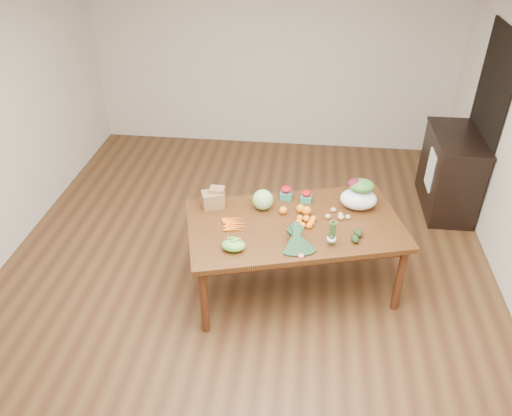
# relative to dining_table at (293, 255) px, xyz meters

# --- Properties ---
(floor) EXTENTS (6.00, 6.00, 0.00)m
(floor) POSITION_rel_dining_table_xyz_m (-0.48, 0.10, -0.38)
(floor) COLOR #55381D
(floor) RESTS_ON ground
(room_walls) EXTENTS (5.02, 6.02, 2.70)m
(room_walls) POSITION_rel_dining_table_xyz_m (-0.48, 0.10, 0.97)
(room_walls) COLOR beige
(room_walls) RESTS_ON floor
(dining_table) EXTENTS (2.12, 1.53, 0.75)m
(dining_table) POSITION_rel_dining_table_xyz_m (0.00, 0.00, 0.00)
(dining_table) COLOR #513013
(dining_table) RESTS_ON floor
(doorway_dark) EXTENTS (0.02, 1.00, 2.10)m
(doorway_dark) POSITION_rel_dining_table_xyz_m (2.00, 1.70, 0.68)
(doorway_dark) COLOR black
(doorway_dark) RESTS_ON floor
(cabinet) EXTENTS (0.52, 1.02, 0.94)m
(cabinet) POSITION_rel_dining_table_xyz_m (1.74, 1.61, 0.10)
(cabinet) COLOR black
(cabinet) RESTS_ON floor
(dish_towel) EXTENTS (0.02, 0.28, 0.45)m
(dish_towel) POSITION_rel_dining_table_xyz_m (1.48, 1.50, 0.18)
(dish_towel) COLOR white
(dish_towel) RESTS_ON cabinet
(paper_bag) EXTENTS (0.31, 0.28, 0.19)m
(paper_bag) POSITION_rel_dining_table_xyz_m (-0.78, 0.18, 0.47)
(paper_bag) COLOR #8C5B3E
(paper_bag) RESTS_ON dining_table
(cabbage) EXTENTS (0.19, 0.19, 0.19)m
(cabbage) POSITION_rel_dining_table_xyz_m (-0.31, 0.20, 0.47)
(cabbage) COLOR #9AC571
(cabbage) RESTS_ON dining_table
(strawberry_basket_a) EXTENTS (0.14, 0.14, 0.10)m
(strawberry_basket_a) POSITION_rel_dining_table_xyz_m (-0.11, 0.41, 0.43)
(strawberry_basket_a) COLOR red
(strawberry_basket_a) RESTS_ON dining_table
(strawberry_basket_b) EXTENTS (0.12, 0.12, 0.09)m
(strawberry_basket_b) POSITION_rel_dining_table_xyz_m (0.09, 0.37, 0.42)
(strawberry_basket_b) COLOR red
(strawberry_basket_b) RESTS_ON dining_table
(orange_a) EXTENTS (0.07, 0.07, 0.07)m
(orange_a) POSITION_rel_dining_table_xyz_m (-0.12, 0.13, 0.41)
(orange_a) COLOR orange
(orange_a) RESTS_ON dining_table
(orange_b) EXTENTS (0.08, 0.08, 0.08)m
(orange_b) POSITION_rel_dining_table_xyz_m (0.04, 0.18, 0.41)
(orange_b) COLOR orange
(orange_b) RESTS_ON dining_table
(orange_c) EXTENTS (0.09, 0.09, 0.09)m
(orange_c) POSITION_rel_dining_table_xyz_m (0.10, 0.14, 0.42)
(orange_c) COLOR orange
(orange_c) RESTS_ON dining_table
(mandarin_cluster) EXTENTS (0.22, 0.22, 0.09)m
(mandarin_cluster) POSITION_rel_dining_table_xyz_m (0.10, -0.01, 0.42)
(mandarin_cluster) COLOR orange
(mandarin_cluster) RESTS_ON dining_table
(carrots) EXTENTS (0.27, 0.27, 0.03)m
(carrots) POSITION_rel_dining_table_xyz_m (-0.53, -0.10, 0.39)
(carrots) COLOR #D84A12
(carrots) RESTS_ON dining_table
(snap_pea_bag) EXTENTS (0.20, 0.15, 0.09)m
(snap_pea_bag) POSITION_rel_dining_table_xyz_m (-0.49, -0.44, 0.42)
(snap_pea_bag) COLOR #67A538
(snap_pea_bag) RESTS_ON dining_table
(kale_bunch) EXTENTS (0.41, 0.47, 0.16)m
(kale_bunch) POSITION_rel_dining_table_xyz_m (0.05, -0.38, 0.45)
(kale_bunch) COLOR black
(kale_bunch) RESTS_ON dining_table
(asparagus_bundle) EXTENTS (0.11, 0.13, 0.26)m
(asparagus_bundle) POSITION_rel_dining_table_xyz_m (0.32, -0.28, 0.50)
(asparagus_bundle) COLOR #427D39
(asparagus_bundle) RESTS_ON dining_table
(potato_a) EXTENTS (0.05, 0.05, 0.05)m
(potato_a) POSITION_rel_dining_table_xyz_m (0.29, 0.10, 0.40)
(potato_a) COLOR tan
(potato_a) RESTS_ON dining_table
(potato_b) EXTENTS (0.06, 0.05, 0.05)m
(potato_b) POSITION_rel_dining_table_xyz_m (0.41, 0.10, 0.40)
(potato_b) COLOR #DAC37D
(potato_b) RESTS_ON dining_table
(potato_c) EXTENTS (0.05, 0.04, 0.04)m
(potato_c) POSITION_rel_dining_table_xyz_m (0.41, 0.15, 0.40)
(potato_c) COLOR tan
(potato_c) RESTS_ON dining_table
(potato_d) EXTENTS (0.05, 0.05, 0.04)m
(potato_d) POSITION_rel_dining_table_xyz_m (0.34, 0.22, 0.40)
(potato_d) COLOR tan
(potato_d) RESTS_ON dining_table
(potato_e) EXTENTS (0.05, 0.04, 0.04)m
(potato_e) POSITION_rel_dining_table_xyz_m (0.47, 0.12, 0.40)
(potato_e) COLOR #D6C87B
(potato_e) RESTS_ON dining_table
(avocado_a) EXTENTS (0.09, 0.11, 0.06)m
(avocado_a) POSITION_rel_dining_table_xyz_m (0.52, -0.22, 0.41)
(avocado_a) COLOR black
(avocado_a) RESTS_ON dining_table
(avocado_b) EXTENTS (0.09, 0.12, 0.07)m
(avocado_b) POSITION_rel_dining_table_xyz_m (0.55, -0.13, 0.41)
(avocado_b) COLOR black
(avocado_b) RESTS_ON dining_table
(salad_bag) EXTENTS (0.40, 0.34, 0.26)m
(salad_bag) POSITION_rel_dining_table_xyz_m (0.57, 0.32, 0.51)
(salad_bag) COLOR white
(salad_bag) RESTS_ON dining_table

